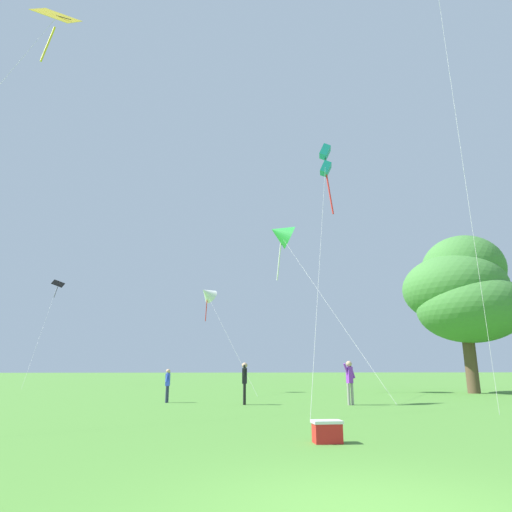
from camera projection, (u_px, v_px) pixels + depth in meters
The scene contains 10 objects.
kite_black_large at pixel (56, 289), 44.66m from camera, with size 1.61×9.39×10.43m.
kite_green_small at pixel (281, 234), 30.88m from camera, with size 3.92×11.41×11.73m.
kite_white_distant at pixel (207, 293), 30.05m from camera, with size 3.66×5.45×7.12m.
kite_teal_box at pixel (326, 162), 25.06m from camera, with size 3.95×9.36×13.87m.
kite_yellow_diamond at pixel (52, 26), 22.88m from camera, with size 2.35×12.38×20.47m.
person_child_small at pixel (168, 382), 20.05m from camera, with size 0.21×0.47×1.47m.
person_with_spool at pixel (245, 379), 18.94m from camera, with size 0.24×0.56×1.74m.
person_in_blue_jacket at pixel (350, 378), 18.74m from camera, with size 0.58×0.26×1.80m.
tree_left_oak at pixel (462, 291), 29.11m from camera, with size 7.13×7.24×10.28m.
picnic_cooler at pixel (327, 431), 9.03m from camera, with size 0.60×0.40×0.44m.
Camera 1 is at (-1.84, -4.82, 1.46)m, focal length 31.08 mm.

